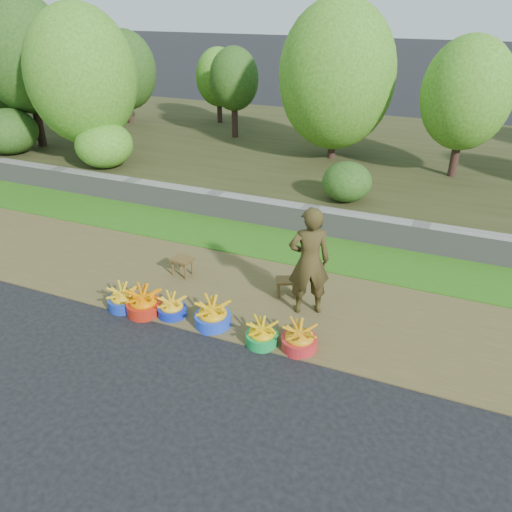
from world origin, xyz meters
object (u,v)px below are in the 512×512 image
at_px(basin_d, 213,315).
at_px(stool_right, 286,282).
at_px(basin_a, 123,299).
at_px(vendor_woman, 309,261).
at_px(basin_b, 143,303).
at_px(stool_left, 182,262).
at_px(basin_e, 262,335).
at_px(basin_f, 299,339).
at_px(basin_c, 172,308).

distance_m(basin_d, stool_right, 1.43).
bearing_deg(stool_right, basin_a, -149.49).
distance_m(basin_a, vendor_woman, 3.01).
bearing_deg(basin_a, vendor_woman, 20.82).
bearing_deg(vendor_woman, basin_b, -2.92).
height_order(stool_left, vendor_woman, vendor_woman).
bearing_deg(basin_e, stool_right, 94.99).
bearing_deg(basin_d, basin_e, -7.99).
bearing_deg(basin_f, stool_left, 155.58).
relative_size(basin_a, basin_c, 1.09).
xyz_separation_m(basin_b, basin_d, (1.15, 0.12, 0.00)).
distance_m(stool_left, stool_right, 1.93).
bearing_deg(vendor_woman, stool_left, -32.17).
xyz_separation_m(basin_e, vendor_woman, (0.34, 1.04, 0.74)).
bearing_deg(stool_right, basin_b, -144.60).
height_order(basin_d, stool_right, basin_d).
bearing_deg(vendor_woman, stool_right, -60.41).
distance_m(basin_b, basin_f, 2.54).
bearing_deg(basin_b, stool_right, 35.40).
xyz_separation_m(basin_d, stool_right, (0.73, 1.22, 0.07)).
bearing_deg(stool_right, basin_f, -62.56).
distance_m(basin_a, stool_right, 2.65).
height_order(basin_c, stool_right, basin_c).
xyz_separation_m(basin_f, stool_right, (-0.65, 1.25, 0.09)).
bearing_deg(basin_e, basin_d, 172.01).
distance_m(basin_f, vendor_woman, 1.21).
xyz_separation_m(basin_f, stool_left, (-2.58, 1.17, 0.11)).
relative_size(basin_a, vendor_woman, 0.28).
xyz_separation_m(basin_a, basin_c, (0.84, 0.10, -0.01)).
relative_size(basin_c, basin_f, 0.88).
distance_m(basin_f, stool_left, 2.83).
xyz_separation_m(basin_c, basin_d, (0.70, 0.02, 0.03)).
bearing_deg(basin_e, vendor_woman, 71.99).
bearing_deg(basin_a, stool_right, 30.51).
distance_m(basin_a, stool_left, 1.32).
bearing_deg(basin_c, stool_right, 40.81).
bearing_deg(basin_a, basin_b, 0.06).
bearing_deg(stool_right, basin_e, -85.01).
relative_size(basin_f, vendor_woman, 0.29).
xyz_separation_m(basin_a, stool_right, (2.28, 1.34, 0.09)).
height_order(basin_b, basin_c, basin_b).
bearing_deg(basin_b, basin_d, 5.79).
bearing_deg(stool_left, basin_c, -67.10).
distance_m(stool_left, vendor_woman, 2.47).
xyz_separation_m(basin_b, stool_left, (-0.04, 1.26, 0.10)).
distance_m(basin_a, basin_d, 1.55).
distance_m(basin_e, stool_right, 1.35).
bearing_deg(basin_c, basin_a, -173.15).
distance_m(basin_c, basin_f, 2.09).
xyz_separation_m(basin_d, vendor_woman, (1.19, 0.92, 0.71)).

